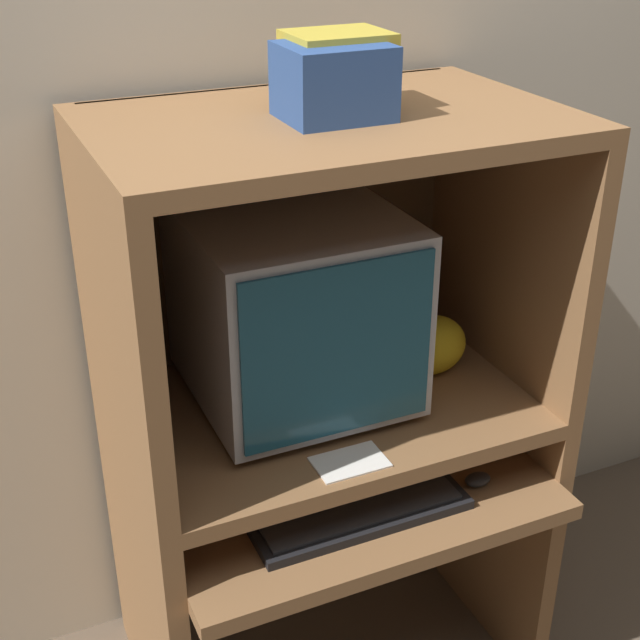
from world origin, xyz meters
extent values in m
cube|color=beige|center=(0.00, 0.65, 1.30)|extent=(6.00, 0.06, 2.60)
cube|color=brown|center=(-0.43, 0.30, 0.31)|extent=(0.04, 0.59, 0.61)
cube|color=brown|center=(0.43, 0.30, 0.31)|extent=(0.04, 0.59, 0.61)
cube|color=brown|center=(0.00, 0.09, 0.59)|extent=(0.82, 0.35, 0.04)
cube|color=brown|center=(-0.43, 0.30, 0.68)|extent=(0.04, 0.59, 0.15)
cube|color=brown|center=(0.43, 0.30, 0.68)|extent=(0.04, 0.59, 0.15)
cube|color=brown|center=(0.00, 0.30, 0.74)|extent=(0.82, 0.59, 0.04)
cube|color=brown|center=(-0.43, 0.30, 1.07)|extent=(0.04, 0.59, 0.62)
cube|color=brown|center=(0.43, 0.30, 1.07)|extent=(0.04, 0.59, 0.62)
cube|color=brown|center=(0.00, 0.30, 1.36)|extent=(0.82, 0.59, 0.04)
cube|color=#48321E|center=(0.00, 0.58, 1.07)|extent=(0.82, 0.01, 0.62)
cylinder|color=#B2B2B7|center=(-0.06, 0.35, 0.77)|extent=(0.24, 0.24, 0.02)
cube|color=#B2B2B7|center=(-0.06, 0.35, 0.97)|extent=(0.43, 0.45, 0.39)
cube|color=navy|center=(-0.06, 0.13, 0.97)|extent=(0.39, 0.01, 0.36)
cube|color=black|center=(-0.03, 0.09, 0.62)|extent=(0.45, 0.17, 0.02)
cube|color=#333335|center=(-0.03, 0.09, 0.63)|extent=(0.42, 0.13, 0.01)
ellipsoid|color=#28282B|center=(0.25, 0.07, 0.62)|extent=(0.06, 0.04, 0.03)
ellipsoid|color=gold|center=(0.26, 0.31, 0.82)|extent=(0.17, 0.12, 0.14)
cube|color=maroon|center=(0.02, 0.31, 1.39)|extent=(0.16, 0.12, 0.04)
cube|color=#236638|center=(0.04, 0.32, 1.43)|extent=(0.18, 0.11, 0.04)
cube|color=navy|center=(0.03, 0.32, 1.47)|extent=(0.17, 0.13, 0.03)
cube|color=gold|center=(0.03, 0.32, 1.50)|extent=(0.18, 0.15, 0.04)
cube|color=white|center=(-0.06, 0.07, 0.76)|extent=(0.14, 0.09, 0.00)
cube|color=navy|center=(0.00, 0.27, 1.44)|extent=(0.19, 0.16, 0.13)
camera|label=1|loc=(-0.68, -1.19, 1.78)|focal=50.00mm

